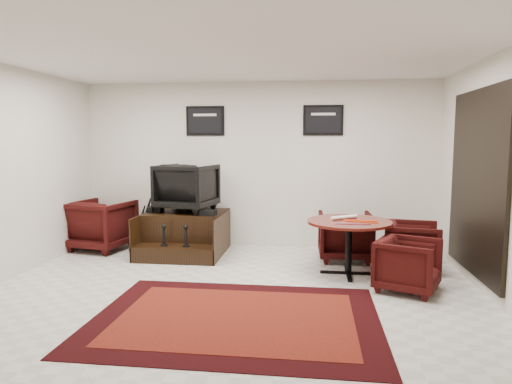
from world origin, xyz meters
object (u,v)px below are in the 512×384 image
at_px(shine_chair, 187,185).
at_px(armchair_side, 102,222).
at_px(table_chair_back, 345,234).
at_px(table_chair_corner, 408,262).
at_px(meeting_table, 349,227).
at_px(table_chair_window, 412,243).
at_px(shine_podium, 185,234).

bearing_deg(shine_chair, armchair_side, 15.23).
height_order(table_chair_back, table_chair_corner, table_chair_back).
bearing_deg(shine_chair, table_chair_corner, 163.81).
distance_m(meeting_table, table_chair_window, 1.01).
bearing_deg(shine_podium, shine_chair, 90.00).
xyz_separation_m(table_chair_window, table_chair_corner, (-0.24, -0.97, -0.02)).
height_order(shine_podium, table_chair_corner, table_chair_corner).
bearing_deg(table_chair_back, table_chair_window, 152.36).
bearing_deg(table_chair_corner, table_chair_back, 48.86).
height_order(meeting_table, table_chair_window, table_chair_window).
relative_size(shine_chair, table_chair_corner, 1.23).
height_order(armchair_side, table_chair_corner, armchair_side).
bearing_deg(table_chair_corner, shine_chair, 86.29).
bearing_deg(table_chair_window, shine_chair, 87.10).
distance_m(shine_chair, table_chair_corner, 3.68).
relative_size(shine_podium, shine_chair, 1.52).
bearing_deg(armchair_side, table_chair_back, -170.27).
relative_size(armchair_side, table_chair_window, 1.23).
distance_m(table_chair_back, table_chair_corner, 1.55).
bearing_deg(meeting_table, shine_podium, 160.46).
xyz_separation_m(shine_chair, table_chair_back, (2.55, -0.26, -0.69)).
xyz_separation_m(shine_podium, table_chair_corner, (3.21, -1.52, 0.05)).
distance_m(shine_chair, armchair_side, 1.59).
xyz_separation_m(armchair_side, table_chair_window, (4.90, -0.59, -0.09)).
distance_m(shine_chair, table_chair_back, 2.65).
bearing_deg(shine_chair, shine_podium, 101.18).
height_order(meeting_table, table_chair_corner, meeting_table).
distance_m(shine_podium, meeting_table, 2.72).
bearing_deg(table_chair_window, shine_podium, 89.31).
xyz_separation_m(shine_chair, armchair_side, (-1.45, -0.10, -0.63)).
bearing_deg(table_chair_back, table_chair_corner, 113.21).
relative_size(armchair_side, table_chair_back, 1.14).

